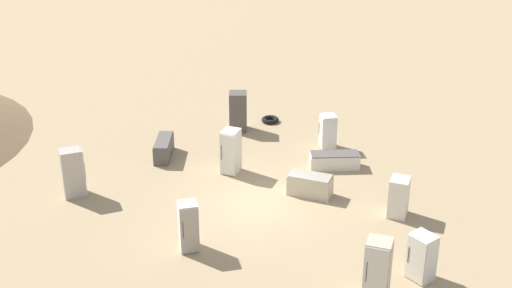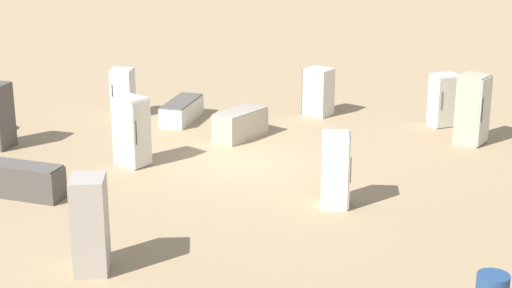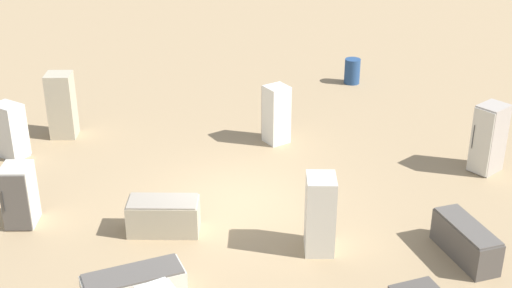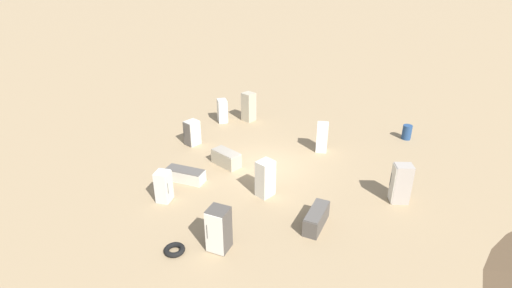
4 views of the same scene
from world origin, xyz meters
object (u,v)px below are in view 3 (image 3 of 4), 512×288
discarded_fridge_8 (466,241)px  rusty_barrel (352,71)px  discarded_fridge_2 (276,114)px  discarded_fridge_5 (164,216)px  discarded_fridge_4 (19,195)px  discarded_fridge_7 (62,105)px  discarded_fridge_3 (11,130)px  discarded_fridge_1 (489,138)px  discarded_fridge_9 (320,214)px  discarded_fridge_10 (134,286)px

discarded_fridge_8 → rusty_barrel: size_ratio=2.11×
discarded_fridge_2 → discarded_fridge_5: 5.45m
discarded_fridge_4 → discarded_fridge_2: bearing=-143.8°
discarded_fridge_7 → discarded_fridge_8: (7.83, 8.64, -0.56)m
discarded_fridge_2 → discarded_fridge_3: bearing=154.2°
discarded_fridge_7 → rusty_barrel: bearing=25.3°
discarded_fridge_1 → discarded_fridge_9: discarded_fridge_1 is taller
discarded_fridge_1 → discarded_fridge_7: 11.69m
discarded_fridge_1 → discarded_fridge_8: 4.32m
discarded_fridge_4 → discarded_fridge_9: size_ratio=0.82×
discarded_fridge_10 → discarded_fridge_1: bearing=-79.5°
discarded_fridge_4 → discarded_fridge_7: 4.83m
rusty_barrel → discarded_fridge_4: bearing=-53.3°
discarded_fridge_7 → rusty_barrel: discarded_fridge_7 is taller
discarded_fridge_8 → discarded_fridge_10: bearing=173.8°
discarded_fridge_1 → discarded_fridge_9: (2.82, -5.20, -0.04)m
discarded_fridge_5 → discarded_fridge_7: bearing=-145.5°
discarded_fridge_3 → discarded_fridge_5: size_ratio=0.90×
rusty_barrel → discarded_fridge_8: bearing=-4.3°
discarded_fridge_2 → discarded_fridge_9: (5.53, -0.20, 0.04)m
discarded_fridge_4 → discarded_fridge_9: 6.73m
discarded_fridge_4 → discarded_fridge_5: bearing=172.9°
discarded_fridge_1 → rusty_barrel: (-6.92, -1.47, -0.48)m
discarded_fridge_2 → discarded_fridge_5: (4.23, -3.41, -0.44)m
discarded_fridge_3 → discarded_fridge_9: discarded_fridge_9 is taller
discarded_fridge_2 → discarded_fridge_3: 7.20m
discarded_fridge_2 → discarded_fridge_9: size_ratio=0.96×
discarded_fridge_5 → discarded_fridge_9: (1.30, 3.21, 0.48)m
discarded_fridge_5 → discarded_fridge_10: discarded_fridge_5 is taller
discarded_fridge_8 → discarded_fridge_9: discarded_fridge_9 is taller
discarded_fridge_8 → discarded_fridge_9: bearing=156.2°
discarded_fridge_8 → discarded_fridge_4: bearing=153.6°
discarded_fridge_5 → discarded_fridge_10: size_ratio=0.83×
discarded_fridge_1 → discarded_fridge_9: 5.92m
discarded_fridge_5 → discarded_fridge_8: discarded_fridge_5 is taller
discarded_fridge_3 → discarded_fridge_5: 5.94m
discarded_fridge_1 → discarded_fridge_10: 9.93m
discarded_fridge_4 → rusty_barrel: discarded_fridge_4 is taller
discarded_fridge_3 → discarded_fridge_1: bearing=28.2°
discarded_fridge_1 → rusty_barrel: 7.09m
discarded_fridge_2 → discarded_fridge_9: bearing=-115.2°
discarded_fridge_5 → discarded_fridge_10: (2.35, -0.71, -0.09)m
discarded_fridge_10 → rusty_barrel: size_ratio=2.36×
discarded_fridge_1 → discarded_fridge_5: 8.56m
discarded_fridge_3 → discarded_fridge_9: bearing=2.2°
discarded_fridge_4 → rusty_barrel: (-7.51, 10.09, -0.28)m
discarded_fridge_2 → discarded_fridge_4: bearing=-176.4°
discarded_fridge_10 → rusty_barrel: rusty_barrel is taller
discarded_fridge_1 → discarded_fridge_7: bearing=37.8°
discarded_fridge_3 → discarded_fridge_7: 1.72m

